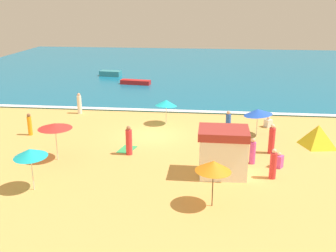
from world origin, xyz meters
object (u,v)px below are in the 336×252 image
Objects in this scene: beach_umbrella_2 at (30,153)px; beachgoer_1 at (79,104)px; beachgoer_4 at (253,152)px; beachgoer_6 at (273,165)px; beachgoer_8 at (129,141)px; beachgoer_2 at (279,161)px; beach_umbrella_1 at (55,126)px; beachgoer_9 at (228,123)px; small_boat_0 at (136,82)px; beach_umbrella_3 at (258,112)px; beachgoer_7 at (30,125)px; beach_tent at (318,136)px; lifeguard_cabana at (223,152)px; beach_umbrella_0 at (213,166)px; small_boat_1 at (111,73)px; beachgoer_0 at (272,140)px; beachgoer_3 at (268,123)px; beach_umbrella_4 at (166,103)px.

beach_umbrella_2 is 13.96m from beachgoer_1.
beachgoer_4 is 0.93× the size of beachgoer_6.
beachgoer_8 is (5.97, -8.55, 0.04)m from beachgoer_1.
beachgoer_2 is at bearing 18.34° from beach_umbrella_2.
beach_umbrella_1 is 3.92m from beach_umbrella_2.
beachgoer_9 is at bearing -17.36° from beachgoer_1.
beach_umbrella_3 is at bearing -53.49° from small_boat_0.
beachgoer_6 reaches higher than beachgoer_7.
beach_umbrella_1 reaches higher than beach_tent.
beachgoer_1 is at bearing 162.64° from beachgoer_9.
lifeguard_cabana is at bearing -157.22° from beachgoer_2.
beach_umbrella_3 is at bearing 91.23° from beachgoer_6.
beachgoer_8 is at bearing 131.14° from beach_umbrella_0.
beach_umbrella_3 is (2.51, 6.89, 0.35)m from lifeguard_cabana.
beachgoer_9 is at bearing -55.82° from small_boat_1.
beachgoer_7 is (-12.77, 8.68, -1.25)m from beach_umbrella_0.
beachgoer_0 reaches higher than beachgoer_7.
beachgoer_3 is (0.34, 7.53, -0.05)m from beachgoer_2.
beach_umbrella_1 is 26.38m from small_boat_1.
beach_umbrella_2 is 13.43m from beachgoer_2.
beach_umbrella_3 is 4.23m from beach_tent.
beach_umbrella_1 reaches higher than beachgoer_4.
lifeguard_cabana reaches higher than beachgoer_8.
beach_umbrella_1 is 13.04m from beachgoer_2.
small_boat_0 is (-15.31, 17.57, -0.40)m from beach_tent.
beach_umbrella_3 is 1.59× the size of beachgoer_4.
small_boat_0 is 6.06m from small_boat_1.
beachgoer_0 reaches higher than beachgoer_4.
beachgoer_6 is at bearing -88.77° from beach_umbrella_3.
lifeguard_cabana is at bearing -65.06° from beach_umbrella_4.
beachgoer_0 is 16.42m from beachgoer_1.
beachgoer_1 is (-14.67, 7.36, -0.07)m from beachgoer_0.
small_boat_0 is at bearing 108.24° from beach_umbrella_0.
beach_umbrella_3 reaches higher than small_boat_1.
beach_tent reaches higher than small_boat_1.
beachgoer_6 reaches higher than small_boat_1.
beachgoer_9 is at bearing 84.41° from beach_umbrella_0.
beach_umbrella_3 is at bearing -6.20° from beachgoer_9.
beach_umbrella_2 is 2.70× the size of beachgoer_3.
beach_umbrella_4 is at bearing 159.82° from beach_tent.
beachgoer_6 is 0.91× the size of beachgoer_8.
beachgoer_7 is 0.59× the size of small_boat_1.
beach_umbrella_2 is 8.97m from beachgoer_7.
beachgoer_7 reaches higher than small_boat_0.
lifeguard_cabana is 7.34m from beach_umbrella_3.
small_boat_1 is at bearing 124.18° from beachgoer_9.
beach_umbrella_1 is 1.47× the size of beachgoer_1.
beach_umbrella_0 is 1.03× the size of beach_umbrella_4.
beach_umbrella_2 is at bearing -163.23° from lifeguard_cabana.
small_boat_0 is (-9.64, 15.49, -0.45)m from beachgoer_9.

